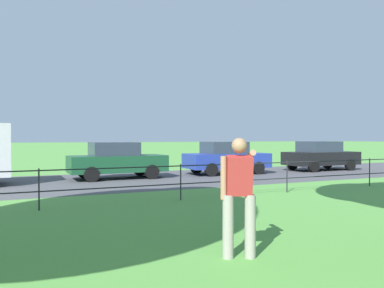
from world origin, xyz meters
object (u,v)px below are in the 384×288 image
Objects in this scene: car_black_far_right at (321,156)px; car_blue_far_left at (226,158)px; person_thrower at (239,193)px; car_dark_green_right at (117,160)px.

car_blue_far_left is at bearing 177.26° from car_black_far_right.
car_black_far_right is at bearing 42.91° from person_thrower.
car_dark_green_right and car_blue_far_left have the same top height.
car_black_far_right is at bearing -1.77° from car_dark_green_right.
car_dark_green_right is 5.26m from car_blue_far_left.
car_dark_green_right is 10.87m from car_black_far_right.
person_thrower is at bearing -118.67° from car_blue_far_left.
car_dark_green_right is (0.83, 11.21, -0.15)m from person_thrower.
car_dark_green_right is at bearing 178.23° from car_black_far_right.
person_thrower is 0.43× the size of car_dark_green_right.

